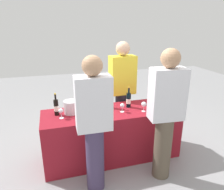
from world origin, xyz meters
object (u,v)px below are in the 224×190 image
object	(u,v)px
server_pouring	(122,89)
guest_0	(94,122)
wine_glass_1	(122,106)
wine_glass_2	(144,105)
wine_bottle_1	(109,100)
wine_bottle_3	(156,96)
wine_bottle_2	(129,100)
ice_bucket	(71,107)
guest_1	(166,112)
wine_bottle_0	(56,107)
wine_glass_0	(61,111)

from	to	relation	value
server_pouring	guest_0	bearing A→B (deg)	53.41
wine_glass_1	wine_glass_2	distance (m)	0.32
wine_bottle_1	wine_bottle_3	bearing A→B (deg)	-2.49
wine_bottle_2	wine_glass_2	world-z (taller)	wine_bottle_2
ice_bucket	guest_1	xyz separation A→B (m)	(1.12, -0.71, 0.07)
wine_bottle_0	wine_glass_2	xyz separation A→B (m)	(1.24, -0.23, -0.01)
wine_bottle_0	wine_glass_0	bearing A→B (deg)	-67.53
wine_glass_0	guest_0	distance (m)	0.64
wine_glass_0	wine_glass_1	bearing A→B (deg)	-1.84
wine_glass_1	guest_0	bearing A→B (deg)	-135.99
wine_bottle_3	wine_glass_0	size ratio (longest dim) A/B	2.27
server_pouring	guest_1	distance (m)	1.15
wine_bottle_0	ice_bucket	bearing A→B (deg)	1.57
wine_bottle_1	wine_glass_1	size ratio (longest dim) A/B	2.40
wine_bottle_3	wine_glass_1	xyz separation A→B (m)	(-0.64, -0.18, -0.03)
wine_glass_1	guest_1	bearing A→B (deg)	-53.51
server_pouring	guest_1	bearing A→B (deg)	96.43
wine_bottle_0	wine_bottle_1	distance (m)	0.79
wine_bottle_1	wine_glass_1	xyz separation A→B (m)	(0.14, -0.21, -0.03)
ice_bucket	wine_glass_1	bearing A→B (deg)	-13.13
wine_bottle_3	wine_glass_0	xyz separation A→B (m)	(-1.52, -0.15, -0.02)
wine_glass_0	ice_bucket	xyz separation A→B (m)	(0.15, 0.14, -0.01)
wine_bottle_3	wine_glass_2	size ratio (longest dim) A/B	2.17
wine_glass_2	guest_1	xyz separation A→B (m)	(0.09, -0.47, 0.06)
wine_bottle_3	wine_glass_1	world-z (taller)	wine_bottle_3
wine_glass_0	guest_0	xyz separation A→B (m)	(0.35, -0.53, 0.04)
wine_bottle_0	wine_bottle_1	xyz separation A→B (m)	(0.79, 0.05, 0.00)
wine_bottle_0	ice_bucket	world-z (taller)	wine_bottle_0
guest_1	wine_bottle_2	bearing A→B (deg)	114.61
ice_bucket	server_pouring	size ratio (longest dim) A/B	0.12
guest_1	wine_glass_1	bearing A→B (deg)	131.83
wine_glass_1	wine_glass_2	size ratio (longest dim) A/B	0.89
wine_bottle_3	wine_glass_2	bearing A→B (deg)	-143.22
wine_glass_0	guest_0	world-z (taller)	guest_0
wine_glass_1	guest_0	world-z (taller)	guest_0
ice_bucket	wine_bottle_2	bearing A→B (deg)	-1.00
wine_bottle_3	wine_glass_1	bearing A→B (deg)	-164.43
wine_bottle_3	guest_0	bearing A→B (deg)	-149.58
wine_bottle_1	guest_1	world-z (taller)	guest_1
wine_glass_0	wine_bottle_1	bearing A→B (deg)	14.21
wine_bottle_3	ice_bucket	distance (m)	1.37
wine_glass_0	guest_1	world-z (taller)	guest_1
wine_bottle_0	wine_bottle_2	world-z (taller)	wine_bottle_2
wine_glass_0	guest_1	distance (m)	1.39
wine_glass_0	guest_1	xyz separation A→B (m)	(1.27, -0.56, 0.06)
wine_bottle_2	wine_glass_0	bearing A→B (deg)	-173.07
wine_bottle_1	wine_bottle_3	world-z (taller)	wine_bottle_3
ice_bucket	guest_0	size ratio (longest dim) A/B	0.12
guest_0	wine_glass_1	bearing A→B (deg)	45.50
wine_bottle_2	guest_1	size ratio (longest dim) A/B	0.19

